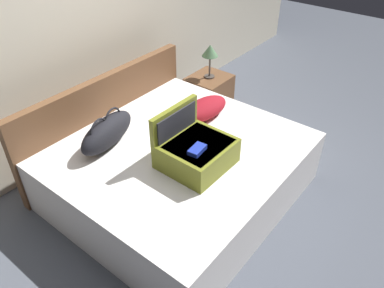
% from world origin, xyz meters
% --- Properties ---
extents(ground_plane, '(12.00, 12.00, 0.00)m').
position_xyz_m(ground_plane, '(0.00, 0.00, 0.00)').
color(ground_plane, '#4C515B').
extents(back_wall, '(8.00, 0.10, 2.60)m').
position_xyz_m(back_wall, '(0.00, 1.65, 1.30)').
color(back_wall, beige).
rests_on(back_wall, ground).
extents(bed, '(1.88, 1.70, 0.49)m').
position_xyz_m(bed, '(0.00, 0.40, 0.24)').
color(bed, silver).
rests_on(bed, ground).
extents(headboard, '(1.92, 0.08, 0.85)m').
position_xyz_m(headboard, '(0.00, 1.29, 0.42)').
color(headboard, brown).
rests_on(headboard, ground).
extents(hard_case_large, '(0.50, 0.47, 0.43)m').
position_xyz_m(hard_case_large, '(-0.08, 0.18, 0.62)').
color(hard_case_large, olive).
rests_on(hard_case_large, bed).
extents(duffel_bag, '(0.63, 0.33, 0.29)m').
position_xyz_m(duffel_bag, '(-0.32, 0.89, 0.61)').
color(duffel_bag, black).
rests_on(duffel_bag, bed).
extents(pillow_near_headboard, '(0.53, 0.30, 0.16)m').
position_xyz_m(pillow_near_headboard, '(0.51, 0.53, 0.57)').
color(pillow_near_headboard, maroon).
rests_on(pillow_near_headboard, bed).
extents(nightstand, '(0.44, 0.40, 0.47)m').
position_xyz_m(nightstand, '(1.22, 1.00, 0.23)').
color(nightstand, brown).
rests_on(nightstand, ground).
extents(table_lamp, '(0.17, 0.17, 0.37)m').
position_xyz_m(table_lamp, '(1.22, 1.00, 0.75)').
color(table_lamp, '#3F3833').
rests_on(table_lamp, nightstand).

